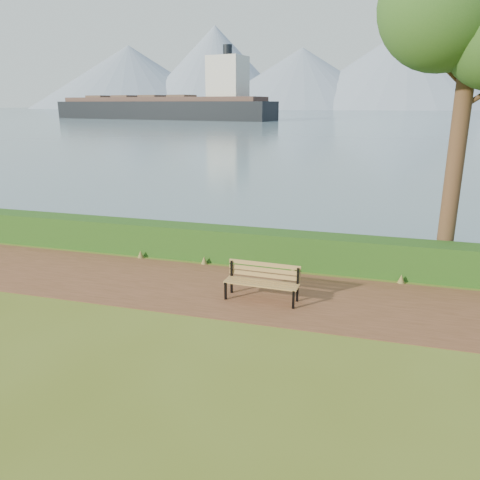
% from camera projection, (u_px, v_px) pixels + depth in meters
% --- Properties ---
extents(ground, '(140.00, 140.00, 0.00)m').
position_uv_depth(ground, '(217.00, 294.00, 11.81)').
color(ground, '#55611B').
rests_on(ground, ground).
extents(path, '(40.00, 3.40, 0.01)m').
position_uv_depth(path, '(221.00, 289.00, 12.08)').
color(path, brown).
rests_on(path, ground).
extents(hedge, '(32.00, 0.85, 1.00)m').
position_uv_depth(hedge, '(245.00, 246.00, 14.07)').
color(hedge, '#183F12').
rests_on(hedge, ground).
extents(water, '(700.00, 510.00, 0.00)m').
position_uv_depth(water, '(372.00, 112.00, 251.59)').
color(water, '#4B6278').
rests_on(water, ground).
extents(mountains, '(585.00, 190.00, 70.00)m').
position_uv_depth(mountains, '(366.00, 74.00, 380.91)').
color(mountains, gray).
rests_on(mountains, ground).
extents(bench, '(1.83, 0.61, 0.90)m').
position_uv_depth(bench, '(262.00, 279.00, 11.34)').
color(bench, black).
rests_on(bench, ground).
extents(cargo_ship, '(71.42, 23.66, 21.43)m').
position_uv_depth(cargo_ship, '(167.00, 108.00, 136.23)').
color(cargo_ship, black).
rests_on(cargo_ship, ground).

